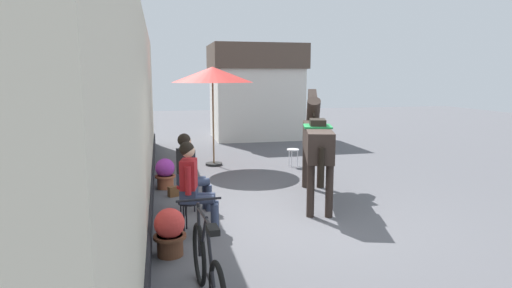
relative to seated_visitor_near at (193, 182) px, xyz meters
The scene contains 12 objects.
ground_plane 3.95m from the seated_visitor_near, 63.31° to the left, with size 40.00×40.00×0.00m, color #56565B.
pub_facade_wall 2.25m from the seated_visitor_near, 112.43° to the left, with size 0.34×14.00×3.40m.
distant_cottage 10.19m from the seated_visitor_near, 71.96° to the left, with size 3.40×2.60×3.50m.
seated_visitor_near is the anchor object (origin of this frame).
seated_visitor_far 0.97m from the seated_visitor_near, 89.13° to the left, with size 0.61×0.48×1.39m.
saddled_horse_center 2.78m from the seated_visitor_near, 28.08° to the left, with size 1.13×2.91×2.06m.
flower_planter_near 0.99m from the seated_visitor_near, 115.52° to the right, with size 0.43×0.43×0.64m.
flower_planter_far 2.77m from the seated_visitor_near, 97.98° to the left, with size 0.43×0.43×0.64m.
leaning_bicycle 2.22m from the seated_visitor_near, 91.00° to the right, with size 0.50×1.76×1.02m.
cafe_parasol 5.19m from the seated_visitor_near, 79.32° to the left, with size 2.10×2.10×2.58m.
spare_stool_white 5.16m from the seated_visitor_near, 55.50° to the left, with size 0.32×0.32×0.46m.
satchel_bag 2.18m from the seated_visitor_near, 95.61° to the left, with size 0.28×0.12×0.20m, color brown.
Camera 1 is at (-2.20, -6.73, 2.34)m, focal length 30.06 mm.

